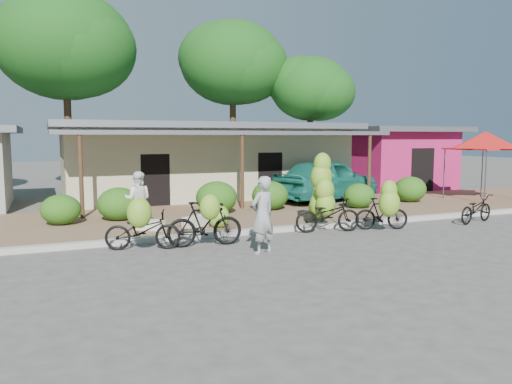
# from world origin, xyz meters

# --- Properties ---
(ground) EXTENTS (100.00, 100.00, 0.00)m
(ground) POSITION_xyz_m (0.00, 0.00, 0.00)
(ground) COLOR #4A4744
(ground) RESTS_ON ground
(sidewalk) EXTENTS (60.00, 6.00, 0.12)m
(sidewalk) POSITION_xyz_m (0.00, 5.00, 0.06)
(sidewalk) COLOR brown
(sidewalk) RESTS_ON ground
(curb) EXTENTS (60.00, 0.25, 0.15)m
(curb) POSITION_xyz_m (0.00, 2.00, 0.07)
(curb) COLOR #A8A399
(curb) RESTS_ON ground
(shop_main) EXTENTS (13.00, 8.50, 3.35)m
(shop_main) POSITION_xyz_m (0.00, 10.93, 1.72)
(shop_main) COLOR #BDB78F
(shop_main) RESTS_ON ground
(shop_pink) EXTENTS (6.00, 6.00, 3.25)m
(shop_pink) POSITION_xyz_m (10.50, 10.99, 1.67)
(shop_pink) COLOR #B61C58
(shop_pink) RESTS_ON ground
(tree_far_center) EXTENTS (6.71, 6.71, 9.93)m
(tree_far_center) POSITION_xyz_m (-5.69, 16.11, 7.35)
(tree_far_center) COLOR #513220
(tree_far_center) RESTS_ON ground
(tree_center_right) EXTENTS (6.03, 5.98, 9.35)m
(tree_center_right) POSITION_xyz_m (3.31, 16.61, 7.06)
(tree_center_right) COLOR #513220
(tree_center_right) RESTS_ON ground
(tree_near_right) EXTENTS (4.70, 4.54, 7.33)m
(tree_near_right) POSITION_xyz_m (7.31, 14.61, 5.58)
(tree_near_right) COLOR #513220
(tree_near_right) RESTS_ON ground
(hedge_0) EXTENTS (1.17, 1.06, 0.92)m
(hedge_0) POSITION_xyz_m (-6.28, 5.02, 0.58)
(hedge_0) COLOR #295914
(hedge_0) RESTS_ON sidewalk
(hedge_1) EXTENTS (1.34, 1.21, 1.04)m
(hedge_1) POSITION_xyz_m (-4.56, 5.19, 0.64)
(hedge_1) COLOR #295914
(hedge_1) RESTS_ON sidewalk
(hedge_2) EXTENTS (1.43, 1.29, 1.12)m
(hedge_2) POSITION_xyz_m (-1.28, 5.25, 0.68)
(hedge_2) COLOR #295914
(hedge_2) RESTS_ON sidewalk
(hedge_3) EXTENTS (1.34, 1.21, 1.05)m
(hedge_3) POSITION_xyz_m (0.80, 5.38, 0.64)
(hedge_3) COLOR #295914
(hedge_3) RESTS_ON sidewalk
(hedge_4) EXTENTS (1.17, 1.05, 0.91)m
(hedge_4) POSITION_xyz_m (4.05, 4.52, 0.58)
(hedge_4) COLOR #295914
(hedge_4) RESTS_ON sidewalk
(hedge_5) EXTENTS (1.32, 1.19, 1.03)m
(hedge_5) POSITION_xyz_m (6.98, 5.18, 0.64)
(hedge_5) COLOR #295914
(hedge_5) RESTS_ON sidewalk
(red_canopy) EXTENTS (3.50, 3.50, 2.86)m
(red_canopy) POSITION_xyz_m (10.31, 4.59, 2.61)
(red_canopy) COLOR #59595E
(red_canopy) RESTS_ON sidewalk
(bike_far_left) EXTENTS (1.93, 1.43, 1.37)m
(bike_far_left) POSITION_xyz_m (-4.55, 1.13, 0.56)
(bike_far_left) COLOR black
(bike_far_left) RESTS_ON ground
(bike_left) EXTENTS (1.95, 1.22, 1.40)m
(bike_left) POSITION_xyz_m (-3.03, 0.93, 0.63)
(bike_left) COLOR black
(bike_left) RESTS_ON ground
(bike_center) EXTENTS (2.01, 1.36, 2.29)m
(bike_center) POSITION_xyz_m (0.87, 1.66, 0.87)
(bike_center) COLOR black
(bike_center) RESTS_ON ground
(bike_right) EXTENTS (1.65, 1.35, 1.53)m
(bike_right) POSITION_xyz_m (2.43, 0.91, 0.66)
(bike_right) COLOR black
(bike_right) RESTS_ON ground
(bike_far_right) EXTENTS (1.83, 1.03, 0.91)m
(bike_far_right) POSITION_xyz_m (6.01, 0.90, 0.46)
(bike_far_right) COLOR black
(bike_far_right) RESTS_ON ground
(loose_banana_a) EXTENTS (0.52, 0.44, 0.65)m
(loose_banana_a) POSITION_xyz_m (-2.02, 2.68, 0.44)
(loose_banana_a) COLOR #8BB22C
(loose_banana_a) RESTS_ON sidewalk
(loose_banana_b) EXTENTS (0.48, 0.41, 0.60)m
(loose_banana_b) POSITION_xyz_m (-2.12, 2.74, 0.42)
(loose_banana_b) COLOR #8BB22C
(loose_banana_b) RESTS_ON sidewalk
(loose_banana_c) EXTENTS (0.58, 0.49, 0.72)m
(loose_banana_c) POSITION_xyz_m (1.28, 2.83, 0.48)
(loose_banana_c) COLOR #8BB22C
(loose_banana_c) RESTS_ON sidewalk
(sack_near) EXTENTS (0.92, 0.82, 0.30)m
(sack_near) POSITION_xyz_m (-2.63, 3.17, 0.27)
(sack_near) COLOR white
(sack_near) RESTS_ON sidewalk
(sack_far) EXTENTS (0.83, 0.76, 0.28)m
(sack_far) POSITION_xyz_m (-3.96, 3.16, 0.26)
(sack_far) COLOR white
(sack_far) RESTS_ON sidewalk
(vendor) EXTENTS (0.79, 0.65, 1.84)m
(vendor) POSITION_xyz_m (-2.00, -0.31, 0.92)
(vendor) COLOR gray
(vendor) RESTS_ON ground
(bystander) EXTENTS (0.95, 0.84, 1.63)m
(bystander) POSITION_xyz_m (-4.19, 3.80, 0.93)
(bystander) COLOR white
(bystander) RESTS_ON sidewalk
(teal_van) EXTENTS (5.50, 3.73, 1.74)m
(teal_van) POSITION_xyz_m (4.06, 6.86, 0.99)
(teal_van) COLOR #176959
(teal_van) RESTS_ON sidewalk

